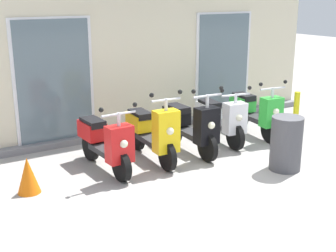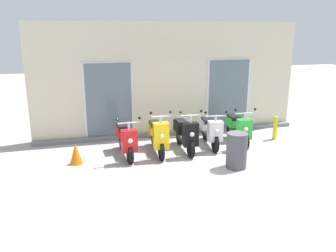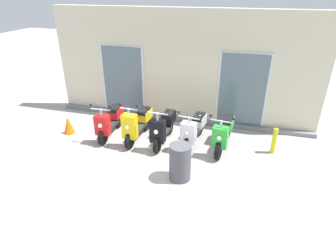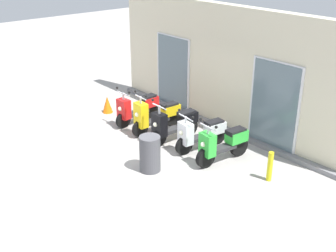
{
  "view_description": "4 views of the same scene",
  "coord_description": "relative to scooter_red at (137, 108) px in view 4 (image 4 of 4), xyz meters",
  "views": [
    {
      "loc": [
        -4.33,
        -5.0,
        2.68
      ],
      "look_at": [
        -0.74,
        0.78,
        0.68
      ],
      "focal_mm": 48.39,
      "sensor_mm": 36.0,
      "label": 1
    },
    {
      "loc": [
        -2.85,
        -7.43,
        3.23
      ],
      "look_at": [
        -0.65,
        0.68,
        0.87
      ],
      "focal_mm": 37.56,
      "sensor_mm": 36.0,
      "label": 2
    },
    {
      "loc": [
        1.94,
        -5.43,
        3.97
      ],
      "look_at": [
        0.15,
        0.89,
        0.67
      ],
      "focal_mm": 30.26,
      "sensor_mm": 36.0,
      "label": 3
    },
    {
      "loc": [
        7.7,
        -5.7,
        4.99
      ],
      "look_at": [
        0.27,
        0.68,
        0.68
      ],
      "focal_mm": 46.09,
      "sensor_mm": 36.0,
      "label": 4
    }
  ],
  "objects": [
    {
      "name": "scooter_green",
      "position": [
        3.22,
        0.12,
        -0.0
      ],
      "size": [
        0.62,
        1.57,
        1.16
      ],
      "color": "black",
      "rests_on": "ground_plane"
    },
    {
      "name": "storefront_facade",
      "position": [
        1.66,
        1.73,
        1.17
      ],
      "size": [
        8.23,
        0.5,
        3.41
      ],
      "color": "beige",
      "rests_on": "ground_plane"
    },
    {
      "name": "trash_bin",
      "position": [
        2.42,
        -1.46,
        -0.04
      ],
      "size": [
        0.49,
        0.49,
        0.86
      ],
      "primitive_type": "cylinder",
      "color": "#4C4C51",
      "rests_on": "ground_plane"
    },
    {
      "name": "traffic_cone",
      "position": [
        -1.26,
        -0.21,
        -0.21
      ],
      "size": [
        0.32,
        0.32,
        0.52
      ],
      "primitive_type": "cone",
      "color": "orange",
      "rests_on": "ground_plane"
    },
    {
      "name": "scooter_yellow",
      "position": [
        0.85,
        -0.0,
        0.03
      ],
      "size": [
        0.56,
        1.61,
        1.26
      ],
      "color": "black",
      "rests_on": "ground_plane"
    },
    {
      "name": "scooter_black",
      "position": [
        1.61,
        -0.01,
        0.03
      ],
      "size": [
        0.61,
        1.58,
        1.24
      ],
      "color": "black",
      "rests_on": "ground_plane"
    },
    {
      "name": "ground_plane",
      "position": [
        1.66,
        -1.16,
        -0.47
      ],
      "size": [
        40.0,
        40.0,
        0.0
      ],
      "primitive_type": "plane",
      "color": "#A8A39E"
    },
    {
      "name": "scooter_white",
      "position": [
        2.42,
        0.19,
        -0.01
      ],
      "size": [
        0.63,
        1.55,
        1.13
      ],
      "color": "black",
      "rests_on": "ground_plane"
    },
    {
      "name": "scooter_red",
      "position": [
        0.0,
        0.0,
        0.0
      ],
      "size": [
        0.61,
        1.54,
        1.15
      ],
      "color": "black",
      "rests_on": "ground_plane"
    },
    {
      "name": "curb_bollard",
      "position": [
        4.5,
        0.27,
        -0.12
      ],
      "size": [
        0.12,
        0.12,
        0.7
      ],
      "primitive_type": "cylinder",
      "color": "yellow",
      "rests_on": "ground_plane"
    }
  ]
}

